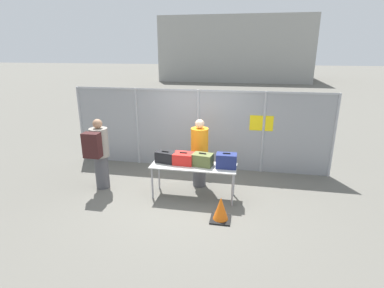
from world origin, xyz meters
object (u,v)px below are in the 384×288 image
Objects in this scene: suitcase_red at (183,158)px; suitcase_navy at (226,161)px; suitcase_black at (165,157)px; utility_trailer at (257,131)px; traffic_cone at (221,210)px; suitcase_olive at (203,160)px; traveler_hooded at (99,152)px; inspection_table at (194,168)px; security_worker_near at (199,152)px.

suitcase_red is 1.01× the size of suitcase_navy.
suitcase_navy is at bearing -1.74° from suitcase_black.
utility_trailer is 7.26× the size of traffic_cone.
suitcase_olive is 0.28× the size of traveler_hooded.
suitcase_navy is 0.12× the size of utility_trailer.
traveler_hooded is at bearing 179.90° from inspection_table.
security_worker_near is at bearing 105.88° from suitcase_olive.
suitcase_black reaches higher than utility_trailer.
suitcase_olive reaches higher than utility_trailer.
security_worker_near reaches higher than traffic_cone.
utility_trailer is at bearing -91.41° from security_worker_near.
inspection_table is 1.20m from traffic_cone.
suitcase_black is 0.95× the size of traffic_cone.
utility_trailer is (3.66, 4.49, -0.51)m from traveler_hooded.
suitcase_black is at bearing 178.56° from suitcase_olive.
security_worker_near reaches higher than suitcase_red.
suitcase_olive is (0.19, 0.04, 0.20)m from inspection_table.
utility_trailer is at bearing 80.84° from suitcase_navy.
utility_trailer is at bearing 64.81° from suitcase_black.
traveler_hooded reaches higher than inspection_table.
utility_trailer is 5.40m from traffic_cone.
traveler_hooded is 3.41× the size of traffic_cone.
traveler_hooded is at bearing -178.36° from suitcase_red.
inspection_table is at bearing -5.21° from suitcase_black.
security_worker_near is at bearing 21.62° from traveler_hooded.
security_worker_near is at bearing 87.32° from inspection_table.
suitcase_red reaches higher than traffic_cone.
suitcase_navy is at bearing -2.22° from suitcase_olive.
suitcase_red reaches higher than inspection_table.
security_worker_near reaches higher than suitcase_navy.
security_worker_near is 3.35× the size of traffic_cone.
security_worker_near is (2.26, 0.61, -0.07)m from traveler_hooded.
suitcase_olive is at bearing -105.56° from utility_trailer.
traveler_hooded reaches higher than suitcase_navy.
inspection_table is 4.27× the size of suitcase_navy.
traveler_hooded reaches higher than suitcase_olive.
suitcase_red is 4.76m from utility_trailer.
suitcase_olive reaches higher than suitcase_red.
suitcase_navy is (0.71, 0.02, 0.22)m from inspection_table.
suitcase_red is at bearing 135.38° from traffic_cone.
suitcase_black is (-0.65, 0.06, 0.19)m from inspection_table.
traveler_hooded is 0.47× the size of utility_trailer.
suitcase_black is 1.76m from traffic_cone.
inspection_table is 0.68m from suitcase_black.
suitcase_black reaches higher than inspection_table.
security_worker_near is 1.73m from traffic_cone.
suitcase_black is at bearing 8.59° from traveler_hooded.
traveler_hooded is at bearing -179.72° from suitcase_navy.
traveler_hooded reaches higher than traffic_cone.
suitcase_navy is at bearing -99.16° from utility_trailer.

